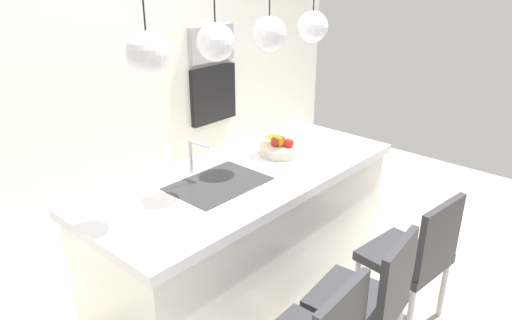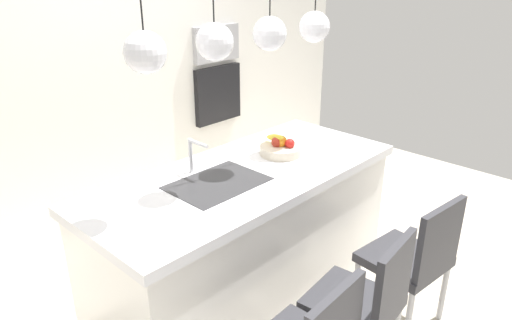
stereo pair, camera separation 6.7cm
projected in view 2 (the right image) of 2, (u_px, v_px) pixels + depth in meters
floor at (246, 295)px, 3.33m from camera, size 6.60×6.60×0.00m
back_wall at (100, 75)px, 3.88m from camera, size 6.00×0.10×2.60m
kitchen_island at (246, 237)px, 3.14m from camera, size 2.09×0.89×0.94m
sink_basin at (218, 184)px, 2.81m from camera, size 0.56×0.40×0.02m
faucet at (193, 152)px, 2.89m from camera, size 0.02×0.17×0.22m
fruit_bowl at (281, 147)px, 3.22m from camera, size 0.29×0.29×0.15m
microwave at (216, 43)px, 4.59m from camera, size 0.54×0.08×0.34m
oven at (217, 94)px, 4.78m from camera, size 0.56×0.08×0.56m
chair_middle at (365, 300)px, 2.52m from camera, size 0.46×0.49×0.90m
chair_far at (415, 256)px, 2.90m from camera, size 0.49×0.49×0.89m
pendant_light_left at (145, 52)px, 2.22m from camera, size 0.20×0.20×0.80m
pendant_light_center_left at (215, 42)px, 2.51m from camera, size 0.20×0.20×0.80m
pendant_light_center_right at (270, 33)px, 2.79m from camera, size 0.20×0.20×0.80m
pendant_light_right at (314, 27)px, 3.08m from camera, size 0.20×0.20×0.80m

